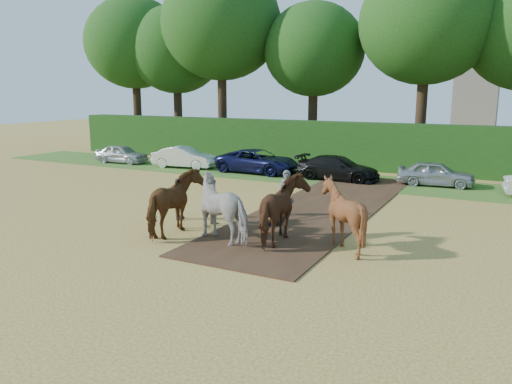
{
  "coord_description": "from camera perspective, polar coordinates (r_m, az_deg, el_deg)",
  "views": [
    {
      "loc": [
        8.6,
        -13.09,
        5.03
      ],
      "look_at": [
        0.45,
        2.67,
        1.4
      ],
      "focal_mm": 35.0,
      "sensor_mm": 36.0,
      "label": 1
    }
  ],
  "objects": [
    {
      "name": "grass_verge",
      "position": [
        28.86,
        9.58,
        1.39
      ],
      "size": [
        50.0,
        5.0,
        0.03
      ],
      "primitive_type": "cube",
      "color": "#38601E",
      "rests_on": "ground"
    },
    {
      "name": "ground",
      "position": [
        16.45,
        -5.72,
        -6.3
      ],
      "size": [
        120.0,
        120.0,
        0.0
      ],
      "primitive_type": "plane",
      "color": "gold",
      "rests_on": "ground"
    },
    {
      "name": "hedgerow",
      "position": [
        32.93,
        12.08,
        5.16
      ],
      "size": [
        46.0,
        1.6,
        3.0
      ],
      "primitive_type": "cube",
      "color": "#14380F",
      "rests_on": "ground"
    },
    {
      "name": "spectator_far",
      "position": [
        19.83,
        -8.86,
        -0.81
      ],
      "size": [
        0.73,
        1.05,
        1.65
      ],
      "primitive_type": "imported",
      "rotation": [
        0.0,
        0.0,
        1.95
      ],
      "color": "#262933",
      "rests_on": "ground"
    },
    {
      "name": "earth_strip",
      "position": [
        21.88,
        7.67,
        -1.76
      ],
      "size": [
        4.5,
        17.0,
        0.05
      ],
      "primitive_type": "cube",
      "color": "#472D1C",
      "rests_on": "ground"
    },
    {
      "name": "spectator_near",
      "position": [
        18.83,
        -4.98,
        -1.13
      ],
      "size": [
        0.9,
        1.03,
        1.81
      ],
      "primitive_type": "imported",
      "rotation": [
        0.0,
        0.0,
        1.3
      ],
      "color": "#B1AA8B",
      "rests_on": "ground"
    },
    {
      "name": "church",
      "position": [
        68.79,
        24.52,
        17.84
      ],
      "size": [
        5.2,
        5.2,
        27.0
      ],
      "color": "slate",
      "rests_on": "ground"
    },
    {
      "name": "parked_cars",
      "position": [
        27.82,
        17.58,
        2.05
      ],
      "size": [
        40.95,
        3.23,
        1.45
      ],
      "color": "#B4B8BB",
      "rests_on": "ground"
    },
    {
      "name": "treeline",
      "position": [
        36.48,
        11.32,
        17.55
      ],
      "size": [
        48.7,
        10.6,
        14.21
      ],
      "color": "#382616",
      "rests_on": "ground"
    },
    {
      "name": "plough_team",
      "position": [
        16.78,
        0.05,
        -1.9
      ],
      "size": [
        7.5,
        5.85,
        2.26
      ],
      "color": "brown",
      "rests_on": "ground"
    }
  ]
}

